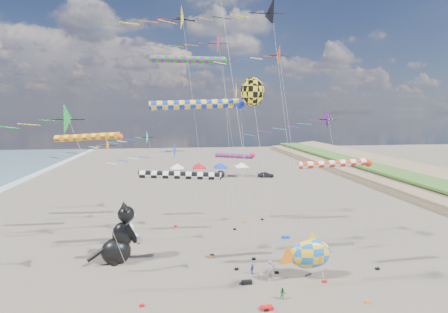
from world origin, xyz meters
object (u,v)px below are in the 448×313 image
person_adult (271,271)px  parked_car (266,175)px  cat_inflatable (119,233)px  child_blue (252,269)px  child_green (283,294)px  fish_inflatable (310,254)px

person_adult → parked_car: (12.27, 49.12, -0.31)m
cat_inflatable → person_adult: bearing=-44.0°
parked_car → child_blue: bearing=172.8°
person_adult → child_blue: 2.10m
cat_inflatable → child_blue: bearing=-40.1°
child_green → parked_car: size_ratio=0.27×
child_green → child_blue: (-1.46, 4.73, -0.01)m
cat_inflatable → parked_car: (26.17, 43.13, -2.36)m
child_blue → parked_car: bearing=22.1°
fish_inflatable → child_blue: 5.43m
fish_inflatable → cat_inflatable: bearing=161.5°
person_adult → parked_car: bearing=70.7°
child_green → cat_inflatable: bearing=155.2°
cat_inflatable → fish_inflatable: size_ratio=1.11×
cat_inflatable → child_blue: size_ratio=6.13×
person_adult → child_green: bearing=-92.7°
fish_inflatable → person_adult: (-3.60, -0.12, -1.33)m
cat_inflatable → person_adult: (13.90, -5.98, -2.05)m
person_adult → child_green: person_adult is taller
cat_inflatable → child_green: 16.93m
person_adult → child_blue: size_ratio=1.93×
cat_inflatable → fish_inflatable: bearing=-39.3°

